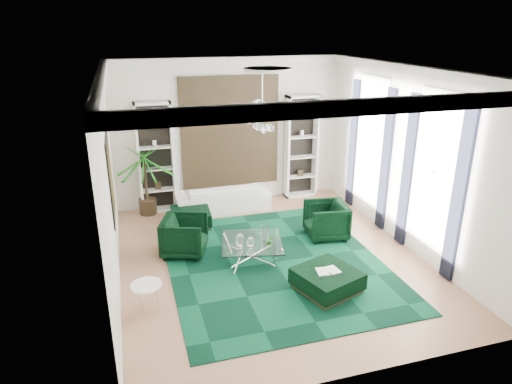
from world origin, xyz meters
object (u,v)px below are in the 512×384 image
object	(u,v)px
ottoman_side	(191,218)
side_table	(148,298)
coffee_table	(252,251)
sofa	(222,197)
armchair_left	(185,236)
ottoman_front	(327,281)
armchair_right	(326,220)
palm	(145,169)

from	to	relation	value
ottoman_side	side_table	xyz separation A→B (m)	(-1.23, -3.24, 0.05)
coffee_table	side_table	world-z (taller)	side_table
sofa	ottoman_side	xyz separation A→B (m)	(-0.94, -0.79, -0.15)
coffee_table	ottoman_side	distance (m)	2.24
ottoman_side	side_table	world-z (taller)	side_table
sofa	armchair_left	world-z (taller)	armchair_left
ottoman_front	side_table	xyz separation A→B (m)	(-3.15, 0.28, 0.05)
ottoman_side	side_table	size ratio (longest dim) A/B	1.73
ottoman_side	ottoman_front	bearing A→B (deg)	-61.42
armchair_right	coffee_table	world-z (taller)	armchair_right
coffee_table	ottoman_side	world-z (taller)	coffee_table
armchair_left	ottoman_side	world-z (taller)	armchair_left
armchair_left	coffee_table	size ratio (longest dim) A/B	0.75
armchair_right	ottoman_side	distance (m)	3.20
sofa	armchair_left	bearing A→B (deg)	58.24
armchair_right	ottoman_front	bearing A→B (deg)	-16.04
side_table	coffee_table	bearing A→B (deg)	29.15
armchair_left	ottoman_front	world-z (taller)	armchair_left
armchair_left	armchair_right	size ratio (longest dim) A/B	1.00
ottoman_front	palm	size ratio (longest dim) A/B	0.42
armchair_right	coffee_table	size ratio (longest dim) A/B	0.75
armchair_left	coffee_table	xyz separation A→B (m)	(1.27, -0.67, -0.20)
armchair_right	side_table	world-z (taller)	armchair_right
ottoman_front	side_table	world-z (taller)	side_table
coffee_table	ottoman_front	bearing A→B (deg)	-56.54
sofa	palm	world-z (taller)	palm
side_table	palm	bearing A→B (deg)	86.03
sofa	ottoman_front	distance (m)	4.43
sofa	ottoman_front	world-z (taller)	sofa
armchair_left	palm	size ratio (longest dim) A/B	0.37
coffee_table	side_table	xyz separation A→B (m)	(-2.16, -1.21, 0.04)
armchair_left	ottoman_side	xyz separation A→B (m)	(0.33, 1.36, -0.21)
armchair_left	armchair_right	distance (m)	3.17
ottoman_front	coffee_table	bearing A→B (deg)	123.46
side_table	palm	xyz separation A→B (m)	(0.30, 4.30, 0.95)
sofa	ottoman_front	xyz separation A→B (m)	(0.98, -4.31, -0.15)
ottoman_front	ottoman_side	bearing A→B (deg)	118.58
palm	armchair_left	bearing A→B (deg)	-76.14
sofa	side_table	world-z (taller)	sofa
armchair_right	ottoman_front	world-z (taller)	armchair_right
armchair_right	armchair_left	bearing A→B (deg)	-83.92
armchair_left	coffee_table	distance (m)	1.45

